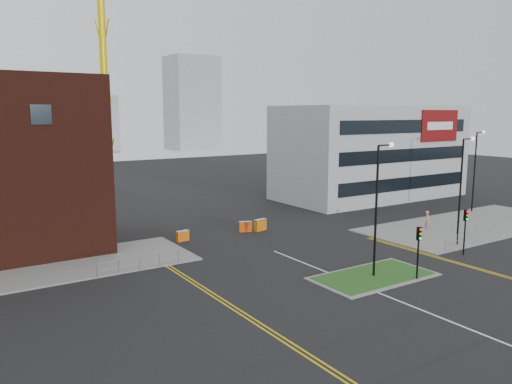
# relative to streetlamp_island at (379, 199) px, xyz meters

# --- Properties ---
(ground) EXTENTS (200.00, 200.00, 0.00)m
(ground) POSITION_rel_streetlamp_island_xyz_m (-2.22, -8.00, -5.41)
(ground) COLOR black
(ground) RESTS_ON ground
(pavement_right) EXTENTS (24.00, 10.00, 0.12)m
(pavement_right) POSITION_rel_streetlamp_island_xyz_m (19.78, 6.00, -5.35)
(pavement_right) COLOR slate
(pavement_right) RESTS_ON ground
(island_kerb) EXTENTS (8.60, 4.60, 0.08)m
(island_kerb) POSITION_rel_streetlamp_island_xyz_m (-0.22, 0.00, -5.37)
(island_kerb) COLOR slate
(island_kerb) RESTS_ON ground
(grass_island) EXTENTS (8.00, 4.00, 0.12)m
(grass_island) POSITION_rel_streetlamp_island_xyz_m (-0.22, 0.00, -5.35)
(grass_island) COLOR #1C4818
(grass_island) RESTS_ON ground
(office_block) EXTENTS (25.00, 12.20, 12.00)m
(office_block) POSITION_rel_streetlamp_island_xyz_m (23.79, 23.97, 0.59)
(office_block) COLOR #A1A4A6
(office_block) RESTS_ON ground
(streetlamp_island) EXTENTS (1.46, 0.36, 9.18)m
(streetlamp_island) POSITION_rel_streetlamp_island_xyz_m (0.00, 0.00, 0.00)
(streetlamp_island) COLOR black
(streetlamp_island) RESTS_ON ground
(streetlamp_right_near) EXTENTS (1.46, 0.36, 9.18)m
(streetlamp_right_near) POSITION_rel_streetlamp_island_xyz_m (12.00, 2.00, 0.00)
(streetlamp_right_near) COLOR black
(streetlamp_right_near) RESTS_ON ground
(streetlamp_right_far) EXTENTS (1.46, 0.36, 9.18)m
(streetlamp_right_far) POSITION_rel_streetlamp_island_xyz_m (26.00, 10.00, 0.00)
(streetlamp_right_far) COLOR black
(streetlamp_right_far) RESTS_ON ground
(traffic_light_island) EXTENTS (0.28, 0.33, 3.65)m
(traffic_light_island) POSITION_rel_streetlamp_island_xyz_m (1.78, -2.02, -2.85)
(traffic_light_island) COLOR black
(traffic_light_island) RESTS_ON ground
(traffic_light_right) EXTENTS (0.28, 0.33, 3.65)m
(traffic_light_right) POSITION_rel_streetlamp_island_xyz_m (9.78, -0.02, -2.85)
(traffic_light_right) COLOR black
(traffic_light_right) RESTS_ON ground
(railing_left) EXTENTS (6.05, 0.05, 1.10)m
(railing_left) POSITION_rel_streetlamp_island_xyz_m (-13.22, 10.00, -4.67)
(railing_left) COLOR gray
(railing_left) RESTS_ON ground
(railing_right) EXTENTS (19.05, 5.05, 1.10)m
(railing_right) POSITION_rel_streetlamp_island_xyz_m (18.28, 3.50, -4.63)
(railing_right) COLOR gray
(railing_right) RESTS_ON ground
(centre_line) EXTENTS (0.15, 30.00, 0.01)m
(centre_line) POSITION_rel_streetlamp_island_xyz_m (-2.22, -6.00, -5.41)
(centre_line) COLOR silver
(centre_line) RESTS_ON ground
(yellow_left_a) EXTENTS (0.12, 24.00, 0.01)m
(yellow_left_a) POSITION_rel_streetlamp_island_xyz_m (-11.22, 2.00, -5.41)
(yellow_left_a) COLOR gold
(yellow_left_a) RESTS_ON ground
(yellow_left_b) EXTENTS (0.12, 24.00, 0.01)m
(yellow_left_b) POSITION_rel_streetlamp_island_xyz_m (-10.92, 2.00, -5.41)
(yellow_left_b) COLOR gold
(yellow_left_b) RESTS_ON ground
(yellow_right_a) EXTENTS (0.12, 20.00, 0.01)m
(yellow_right_a) POSITION_rel_streetlamp_island_xyz_m (7.28, -2.00, -5.41)
(yellow_right_a) COLOR gold
(yellow_right_a) RESTS_ON ground
(yellow_right_b) EXTENTS (0.12, 20.00, 0.01)m
(yellow_right_b) POSITION_rel_streetlamp_island_xyz_m (7.58, -2.00, -5.41)
(yellow_right_b) COLOR gold
(yellow_right_b) RESTS_ON ground
(skyline_b) EXTENTS (24.00, 12.00, 16.00)m
(skyline_b) POSITION_rel_streetlamp_island_xyz_m (7.78, 122.00, 2.59)
(skyline_b) COLOR gray
(skyline_b) RESTS_ON ground
(skyline_c) EXTENTS (14.00, 12.00, 28.00)m
(skyline_c) POSITION_rel_streetlamp_island_xyz_m (42.78, 117.00, 8.59)
(skyline_c) COLOR gray
(skyline_c) RESTS_ON ground
(pedestrian) EXTENTS (0.82, 0.75, 1.89)m
(pedestrian) POSITION_rel_streetlamp_island_xyz_m (14.33, 7.06, -4.47)
(pedestrian) COLOR tan
(pedestrian) RESTS_ON ground
(barrier_left) EXTENTS (1.16, 0.47, 0.95)m
(barrier_left) POSITION_rel_streetlamp_island_xyz_m (-7.11, 16.00, -4.90)
(barrier_left) COLOR #DA5B0C
(barrier_left) RESTS_ON ground
(barrier_mid) EXTENTS (1.39, 0.74, 1.11)m
(barrier_mid) POSITION_rel_streetlamp_island_xyz_m (0.78, 15.62, -4.81)
(barrier_mid) COLOR orange
(barrier_mid) RESTS_ON ground
(barrier_right) EXTENTS (1.24, 0.84, 1.00)m
(barrier_right) POSITION_rel_streetlamp_island_xyz_m (-0.64, 16.00, -4.87)
(barrier_right) COLOR #DE480C
(barrier_right) RESTS_ON ground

